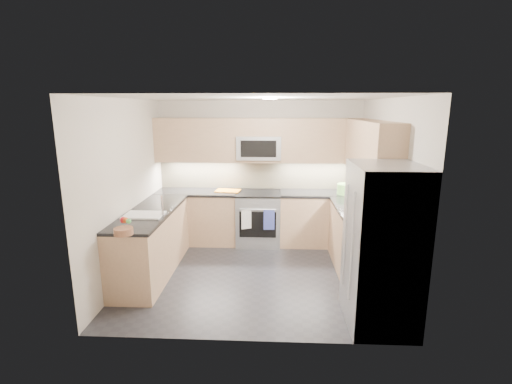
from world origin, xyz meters
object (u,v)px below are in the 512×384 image
object	(u,v)px
gas_range	(259,219)
fruit_basket	(124,231)
refrigerator	(382,246)
utensil_bowl	(346,189)
cutting_board	(228,191)
microwave	(259,148)

from	to	relation	value
gas_range	fruit_basket	bearing A→B (deg)	-122.62
refrigerator	utensil_bowl	xyz separation A→B (m)	(0.04, 2.34, 0.13)
refrigerator	fruit_basket	bearing A→B (deg)	177.43
gas_range	refrigerator	bearing A→B (deg)	-59.12
fruit_basket	refrigerator	bearing A→B (deg)	-2.57
cutting_board	microwave	bearing A→B (deg)	8.06
gas_range	cutting_board	world-z (taller)	cutting_board
gas_range	utensil_bowl	xyz separation A→B (m)	(1.49, -0.09, 0.57)
utensil_bowl	microwave	bearing A→B (deg)	171.94
gas_range	microwave	distance (m)	1.25
microwave	cutting_board	distance (m)	0.93
refrigerator	utensil_bowl	distance (m)	2.34
cutting_board	fruit_basket	world-z (taller)	fruit_basket
utensil_bowl	cutting_board	distance (m)	2.04
microwave	fruit_basket	size ratio (longest dim) A/B	3.48
refrigerator	fruit_basket	world-z (taller)	refrigerator
refrigerator	utensil_bowl	bearing A→B (deg)	89.00
gas_range	microwave	bearing A→B (deg)	90.00
microwave	refrigerator	size ratio (longest dim) A/B	0.42
cutting_board	fruit_basket	bearing A→B (deg)	-111.54
gas_range	refrigerator	world-z (taller)	refrigerator
cutting_board	fruit_basket	xyz separation A→B (m)	(-0.92, -2.34, 0.03)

